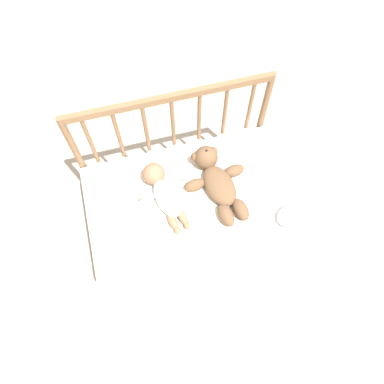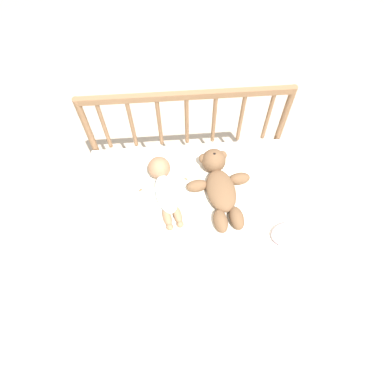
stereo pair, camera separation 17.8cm
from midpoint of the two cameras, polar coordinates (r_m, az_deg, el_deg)
name	(u,v)px [view 1 (the left image)]	position (r m, az deg, el deg)	size (l,w,h in m)	color
ground_plane	(192,231)	(2.24, -2.25, -6.74)	(12.00, 12.00, 0.00)	tan
crib_mattress	(192,216)	(2.04, -2.48, -4.27)	(1.12, 0.71, 0.46)	white
crib_rail	(173,129)	(1.93, -5.81, 10.16)	(1.12, 0.04, 0.85)	brown
blanket	(195,195)	(1.83, -2.21, -0.80)	(0.82, 0.56, 0.01)	silver
teddy_bear	(217,179)	(1.83, 1.37, 1.87)	(0.36, 0.48, 0.13)	brown
baby	(163,191)	(1.81, -7.68, -0.12)	(0.29, 0.41, 0.12)	white
small_pillow	(296,215)	(1.80, 14.25, -4.07)	(0.20, 0.14, 0.06)	silver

